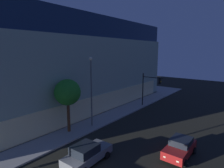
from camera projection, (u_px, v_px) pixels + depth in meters
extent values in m
cube|color=#4C4C51|center=(58.00, 101.00, 35.70)|extent=(38.39, 22.96, 0.15)
cube|color=#FEEBA9|center=(101.00, 103.00, 28.66)|extent=(34.19, 0.60, 2.87)
cube|color=#9DB29A|center=(57.00, 71.00, 34.70)|extent=(37.99, 22.56, 11.30)
cube|color=#192B4A|center=(55.00, 31.00, 33.44)|extent=(37.23, 22.11, 3.13)
cylinder|color=black|center=(143.00, 89.00, 32.17)|extent=(0.18, 0.18, 5.59)
cylinder|color=black|center=(153.00, 78.00, 30.64)|extent=(0.22, 3.62, 0.12)
cube|color=black|center=(160.00, 81.00, 29.93)|extent=(0.33, 0.33, 0.90)
sphere|color=yellow|center=(161.00, 81.00, 29.81)|extent=(0.18, 0.18, 0.18)
cylinder|color=#5A5A5A|center=(91.00, 94.00, 23.01)|extent=(0.16, 0.16, 8.25)
sphere|color=#F9EFC6|center=(91.00, 59.00, 22.26)|extent=(0.44, 0.44, 0.44)
cylinder|color=brown|center=(69.00, 117.00, 21.72)|extent=(0.35, 0.35, 3.50)
sphere|color=#257F23|center=(68.00, 92.00, 21.21)|extent=(2.99, 2.99, 2.99)
cube|color=slate|center=(88.00, 155.00, 16.02)|extent=(4.61, 2.11, 0.69)
cube|color=black|center=(85.00, 149.00, 15.63)|extent=(2.14, 1.82, 0.71)
cube|color=#F9F4CC|center=(99.00, 143.00, 18.12)|extent=(0.13, 0.20, 0.12)
cube|color=#F9F4CC|center=(109.00, 147.00, 17.44)|extent=(0.13, 0.20, 0.12)
cylinder|color=black|center=(91.00, 149.00, 17.76)|extent=(0.64, 0.26, 0.63)
cylinder|color=black|center=(107.00, 155.00, 16.63)|extent=(0.64, 0.26, 0.63)
cylinder|color=black|center=(68.00, 163.00, 15.52)|extent=(0.64, 0.26, 0.63)
cube|color=maroon|center=(180.00, 149.00, 16.93)|extent=(4.13, 1.86, 0.75)
cube|color=black|center=(181.00, 141.00, 17.05)|extent=(1.97, 1.67, 0.56)
cube|color=#F9F4CC|center=(178.00, 161.00, 15.04)|extent=(0.12, 0.20, 0.12)
cube|color=#F9F4CC|center=(165.00, 157.00, 15.72)|extent=(0.12, 0.20, 0.12)
cylinder|color=black|center=(185.00, 163.00, 15.44)|extent=(0.63, 0.24, 0.63)
cylinder|color=black|center=(164.00, 156.00, 16.58)|extent=(0.63, 0.24, 0.63)
cylinder|color=black|center=(194.00, 150.00, 17.41)|extent=(0.63, 0.24, 0.63)
cylinder|color=black|center=(174.00, 144.00, 18.55)|extent=(0.63, 0.24, 0.63)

